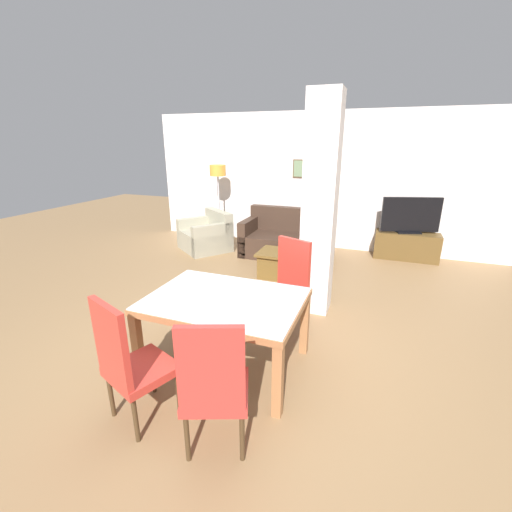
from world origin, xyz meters
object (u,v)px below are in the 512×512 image
dining_table (225,312)px  coffee_table (278,264)px  dining_chair_near_right (214,384)px  dining_chair_near_left (129,361)px  dining_chair_far_right (287,283)px  armchair (206,236)px  tv_stand (406,246)px  sofa (288,241)px  tv_screen (411,216)px  floor_lamp (218,178)px  bottle (283,248)px

dining_table → coffee_table: dining_table is taller
dining_chair_near_right → dining_chair_near_left: 0.72m
dining_chair_far_right → armchair: dining_chair_far_right is taller
dining_chair_far_right → armchair: size_ratio=0.86×
armchair → tv_stand: 3.91m
sofa → coffee_table: sofa is taller
coffee_table → tv_screen: (2.02, 1.69, 0.62)m
tv_stand → floor_lamp: 3.98m
dining_chair_near_left → floor_lamp: size_ratio=0.65×
armchair → coffee_table: size_ratio=1.97×
dining_table → floor_lamp: floor_lamp is taller
dining_chair_near_left → tv_stand: size_ratio=0.95×
sofa → floor_lamp: (-1.65, 0.37, 1.10)m
floor_lamp → armchair: bearing=-93.0°
dining_table → floor_lamp: 4.46m
dining_chair_near_left → floor_lamp: floor_lamp is taller
dining_chair_far_right → armchair: (-2.39, 2.42, -0.29)m
dining_table → armchair: size_ratio=1.17×
coffee_table → tv_stand: tv_stand is taller
sofa → armchair: (-1.68, -0.19, -0.03)m
dining_chair_near_right → tv_screen: tv_screen is taller
dining_table → sofa: sofa is taller
coffee_table → floor_lamp: floor_lamp is taller
bottle → dining_table: bearing=-87.5°
dining_table → dining_chair_far_right: (0.36, 0.92, -0.02)m
tv_stand → tv_screen: 0.58m
dining_chair_far_right → tv_screen: size_ratio=1.05×
dining_chair_near_right → bottle: (-0.46, 3.28, -0.03)m
dining_chair_near_left → floor_lamp: (-1.64, 4.83, 0.84)m
armchair → tv_stand: bearing=-131.6°
armchair → bottle: bearing=-170.9°
dining_chair_far_right → tv_stand: dining_chair_far_right is taller
tv_screen → dining_chair_near_right: bearing=57.1°
sofa → floor_lamp: 2.01m
coffee_table → tv_stand: bearing=40.0°
dining_chair_near_right → coffee_table: 3.45m
tv_stand → armchair: bearing=-168.3°
dining_chair_near_right → dining_chair_near_left: (-0.72, 0.01, 0.00)m
dining_chair_far_right → coffee_table: 1.67m
tv_screen → floor_lamp: (-3.80, -0.24, 0.57)m
dining_chair_far_right → tv_screen: tv_screen is taller
tv_screen → dining_table: bearing=49.4°
armchair → tv_screen: 3.95m
coffee_table → dining_chair_far_right: bearing=-69.2°
dining_chair_near_left → armchair: dining_chair_near_left is taller
dining_table → armchair: (-2.03, 3.35, -0.31)m
dining_chair_near_left → armchair: 4.60m
coffee_table → armchair: bearing=153.7°
dining_chair_near_right → dining_table: bearing=90.0°
dining_table → bottle: size_ratio=5.00×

